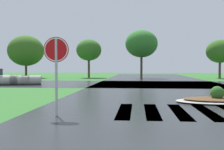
{
  "coord_description": "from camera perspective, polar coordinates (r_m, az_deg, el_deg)",
  "views": [
    {
      "loc": [
        -1.83,
        -3.77,
        1.5
      ],
      "look_at": [
        -3.39,
        13.36,
        0.96
      ],
      "focal_mm": 44.85,
      "sensor_mm": 36.0,
      "label": 1
    }
  ],
  "objects": [
    {
      "name": "asphalt_cross_road",
      "position": [
        23.8,
        9.62,
        -1.83
      ],
      "size": [
        90.0,
        9.72,
        0.01
      ],
      "primitive_type": "cube",
      "color": "#232628",
      "rests_on": "ground"
    },
    {
      "name": "stop_sign",
      "position": [
        8.56,
        -11.31,
        3.52
      ],
      "size": [
        0.76,
        0.11,
        2.38
      ],
      "rotation": [
        0.0,
        0.0,
        0.09
      ],
      "color": "#B2B5BA",
      "rests_on": "ground"
    },
    {
      "name": "asphalt_roadway",
      "position": [
        13.97,
        12.74,
        -4.39
      ],
      "size": [
        10.8,
        80.0,
        0.01
      ],
      "primitive_type": "cube",
      "color": "#232628",
      "rests_on": "ground"
    },
    {
      "name": "drainage_pipe_stack",
      "position": [
        23.41,
        -18.21,
        -1.03
      ],
      "size": [
        3.34,
        1.49,
        0.76
      ],
      "color": "#9E9B93",
      "rests_on": "ground"
    },
    {
      "name": "median_island",
      "position": [
        12.33,
        20.65,
        -4.7
      ],
      "size": [
        3.36,
        2.05,
        0.68
      ],
      "color": "#9E9B93",
      "rests_on": "ground"
    },
    {
      "name": "background_treeline",
      "position": [
        35.74,
        -4.34,
        5.5
      ],
      "size": [
        43.79,
        6.87,
        6.03
      ],
      "color": "#4C3823",
      "rests_on": "ground"
    },
    {
      "name": "crosswalk_stripes",
      "position": [
        9.64,
        16.21,
        -7.2
      ],
      "size": [
        4.95,
        3.44,
        0.01
      ],
      "color": "white",
      "rests_on": "ground"
    }
  ]
}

